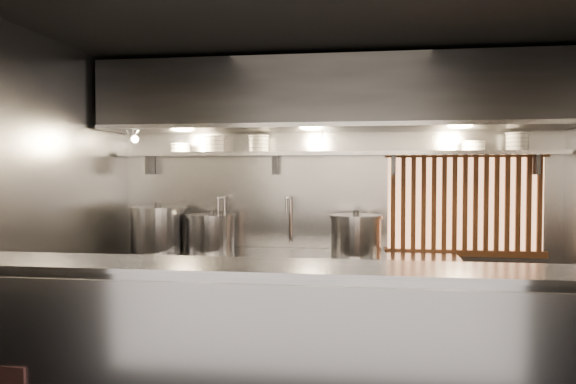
% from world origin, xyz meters
% --- Properties ---
extents(ceiling, '(4.50, 4.50, 0.00)m').
position_xyz_m(ceiling, '(0.00, 0.00, 2.80)').
color(ceiling, black).
rests_on(ceiling, wall_back).
extents(wall_back, '(4.50, 0.00, 4.50)m').
position_xyz_m(wall_back, '(0.00, 1.50, 1.40)').
color(wall_back, gray).
rests_on(wall_back, floor).
extents(wall_left, '(0.00, 3.00, 3.00)m').
position_xyz_m(wall_left, '(-2.25, 0.00, 1.40)').
color(wall_left, gray).
rests_on(wall_left, floor).
extents(serving_counter, '(4.50, 0.56, 1.13)m').
position_xyz_m(serving_counter, '(0.00, -0.96, 0.57)').
color(serving_counter, '#949499').
rests_on(serving_counter, floor).
extents(cooking_bench, '(3.00, 0.70, 0.90)m').
position_xyz_m(cooking_bench, '(-0.30, 1.13, 0.45)').
color(cooking_bench, '#949499').
rests_on(cooking_bench, floor).
extents(bowl_shelf, '(4.40, 0.34, 0.04)m').
position_xyz_m(bowl_shelf, '(0.00, 1.32, 1.88)').
color(bowl_shelf, '#949499').
rests_on(bowl_shelf, wall_back).
extents(exhaust_hood, '(4.40, 0.81, 0.65)m').
position_xyz_m(exhaust_hood, '(0.00, 1.10, 2.42)').
color(exhaust_hood, '#2D2D30').
rests_on(exhaust_hood, ceiling).
extents(wood_screen, '(1.56, 0.09, 1.04)m').
position_xyz_m(wood_screen, '(1.30, 1.45, 1.38)').
color(wood_screen, '#F1A76C').
rests_on(wood_screen, wall_back).
extents(faucet_left, '(0.04, 0.30, 0.50)m').
position_xyz_m(faucet_left, '(-1.15, 1.37, 1.31)').
color(faucet_left, silver).
rests_on(faucet_left, wall_back).
extents(faucet_right, '(0.04, 0.30, 0.50)m').
position_xyz_m(faucet_right, '(-0.45, 1.37, 1.31)').
color(faucet_right, silver).
rests_on(faucet_right, wall_back).
extents(heat_lamp, '(0.25, 0.35, 0.20)m').
position_xyz_m(heat_lamp, '(-1.90, 0.85, 2.07)').
color(heat_lamp, '#949499').
rests_on(heat_lamp, exhaust_hood).
extents(pendant_bulb, '(0.09, 0.09, 0.19)m').
position_xyz_m(pendant_bulb, '(-0.10, 1.20, 1.96)').
color(pendant_bulb, '#2D2D30').
rests_on(pendant_bulb, exhaust_hood).
extents(stock_pot_left, '(0.61, 0.61, 0.49)m').
position_xyz_m(stock_pot_left, '(-1.75, 1.10, 1.13)').
color(stock_pot_left, '#949499').
rests_on(stock_pot_left, cooking_bench).
extents(stock_pot_mid, '(0.66, 0.66, 0.41)m').
position_xyz_m(stock_pot_mid, '(-1.21, 1.13, 1.09)').
color(stock_pot_mid, '#949499').
rests_on(stock_pot_mid, cooking_bench).
extents(stock_pot_right, '(0.61, 0.61, 0.42)m').
position_xyz_m(stock_pot_right, '(0.24, 1.10, 1.09)').
color(stock_pot_right, '#949499').
rests_on(stock_pot_right, cooking_bench).
extents(bowl_stack_0, '(0.21, 0.21, 0.09)m').
position_xyz_m(bowl_stack_0, '(-1.59, 1.32, 1.95)').
color(bowl_stack_0, white).
rests_on(bowl_stack_0, bowl_shelf).
extents(bowl_stack_1, '(0.21, 0.21, 0.17)m').
position_xyz_m(bowl_stack_1, '(-1.22, 1.32, 1.98)').
color(bowl_stack_1, white).
rests_on(bowl_stack_1, bowl_shelf).
extents(bowl_stack_2, '(0.22, 0.22, 0.17)m').
position_xyz_m(bowl_stack_2, '(-0.76, 1.32, 1.98)').
color(bowl_stack_2, white).
rests_on(bowl_stack_2, bowl_shelf).
extents(bowl_stack_3, '(0.23, 0.23, 0.09)m').
position_xyz_m(bowl_stack_3, '(1.35, 1.32, 1.95)').
color(bowl_stack_3, white).
rests_on(bowl_stack_3, bowl_shelf).
extents(bowl_stack_4, '(0.22, 0.22, 0.17)m').
position_xyz_m(bowl_stack_4, '(1.76, 1.32, 1.98)').
color(bowl_stack_4, white).
rests_on(bowl_stack_4, bowl_shelf).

